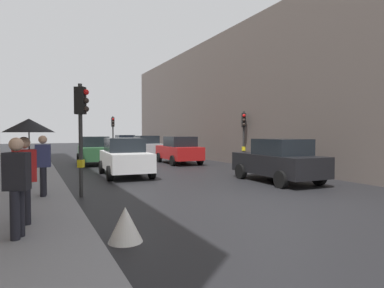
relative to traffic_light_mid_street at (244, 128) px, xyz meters
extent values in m
plane|color=black|center=(-4.99, -8.85, -2.26)|extent=(120.00, 120.00, 0.00)
cube|color=gray|center=(-11.95, -2.85, -2.18)|extent=(3.31, 40.00, 0.16)
cube|color=#5B514C|center=(6.31, 4.49, 2.15)|extent=(12.00, 33.73, 8.81)
cylinder|color=#2D2D2D|center=(0.01, 0.02, -0.62)|extent=(0.12, 0.12, 3.27)
cube|color=black|center=(0.01, 0.02, 0.49)|extent=(0.36, 0.38, 0.84)
cube|color=yellow|center=(0.01, 0.02, -1.21)|extent=(0.25, 0.24, 0.24)
sphere|color=red|center=(-0.08, -0.14, 0.75)|extent=(0.18, 0.18, 0.18)
sphere|color=#2D231E|center=(-0.08, -0.14, 0.49)|extent=(0.18, 0.18, 0.18)
sphere|color=#2D231E|center=(-0.08, -0.14, 0.23)|extent=(0.18, 0.18, 0.18)
cylinder|color=#2D2D2D|center=(-10.00, -5.68, -0.50)|extent=(0.12, 0.12, 3.52)
cube|color=black|center=(-10.00, -5.68, 0.74)|extent=(0.38, 0.36, 0.84)
cube|color=yellow|center=(-10.00, -5.68, -1.21)|extent=(0.24, 0.25, 0.24)
sphere|color=red|center=(-9.84, -5.78, 1.00)|extent=(0.18, 0.18, 0.18)
sphere|color=#2D231E|center=(-9.84, -5.78, 0.74)|extent=(0.18, 0.18, 0.18)
sphere|color=#2D231E|center=(-9.84, -5.78, 0.48)|extent=(0.18, 0.18, 0.18)
cylinder|color=#2D2D2D|center=(-4.72, 13.89, -0.51)|extent=(0.12, 0.12, 3.49)
cube|color=black|center=(-4.72, 13.89, 0.71)|extent=(0.24, 0.30, 0.84)
cube|color=yellow|center=(-4.72, 13.89, -1.21)|extent=(0.20, 0.16, 0.24)
sphere|color=red|center=(-4.72, 13.70, 0.97)|extent=(0.18, 0.18, 0.18)
sphere|color=#2D231E|center=(-4.72, 13.70, 0.71)|extent=(0.18, 0.18, 0.18)
sphere|color=#2D231E|center=(-4.72, 13.70, 0.45)|extent=(0.18, 0.18, 0.18)
cube|color=navy|center=(-2.69, 17.79, -1.54)|extent=(1.84, 4.22, 0.80)
cube|color=black|center=(-2.70, 17.54, -0.82)|extent=(1.62, 2.01, 0.64)
cylinder|color=black|center=(-3.58, 19.15, -1.94)|extent=(0.23, 0.64, 0.64)
cylinder|color=black|center=(-1.78, 19.13, -1.94)|extent=(0.23, 0.64, 0.64)
cylinder|color=black|center=(-3.61, 16.45, -1.94)|extent=(0.23, 0.64, 0.64)
cylinder|color=black|center=(-1.81, 16.43, -1.94)|extent=(0.23, 0.64, 0.64)
cube|color=silver|center=(-7.49, -1.32, -1.54)|extent=(2.06, 4.31, 0.80)
cube|color=black|center=(-7.47, -1.07, -0.82)|extent=(1.72, 2.10, 0.64)
cylinder|color=black|center=(-6.68, -2.72, -1.94)|extent=(0.26, 0.65, 0.64)
cylinder|color=black|center=(-8.47, -2.61, -1.94)|extent=(0.26, 0.65, 0.64)
cylinder|color=black|center=(-6.51, -0.03, -1.94)|extent=(0.26, 0.65, 0.64)
cylinder|color=black|center=(-8.30, 0.09, -1.94)|extent=(0.26, 0.65, 0.64)
cube|color=black|center=(-2.33, -5.79, -1.54)|extent=(1.94, 4.26, 0.80)
cube|color=black|center=(-2.33, -6.04, -0.82)|extent=(1.67, 2.05, 0.64)
cylinder|color=black|center=(-3.18, -4.42, -1.94)|extent=(0.24, 0.65, 0.64)
cylinder|color=black|center=(-1.38, -4.48, -1.94)|extent=(0.24, 0.65, 0.64)
cylinder|color=black|center=(-3.27, -7.11, -1.94)|extent=(0.24, 0.65, 0.64)
cylinder|color=black|center=(-1.47, -7.17, -1.94)|extent=(0.24, 0.65, 0.64)
cube|color=#BCBCC1|center=(-2.88, 9.97, -1.54)|extent=(1.89, 4.24, 0.80)
cube|color=black|center=(-2.89, 9.72, -0.82)|extent=(1.64, 2.03, 0.64)
cylinder|color=black|center=(-3.75, 11.34, -1.94)|extent=(0.23, 0.64, 0.64)
cylinder|color=black|center=(-1.95, 11.30, -1.94)|extent=(0.23, 0.64, 0.64)
cylinder|color=black|center=(-3.81, 8.64, -1.94)|extent=(0.23, 0.64, 0.64)
cylinder|color=black|center=(-2.01, 8.60, -1.94)|extent=(0.23, 0.64, 0.64)
cube|color=#2D6038|center=(-7.77, 5.17, -1.54)|extent=(2.03, 4.29, 0.80)
cube|color=black|center=(-7.76, 5.42, -0.82)|extent=(1.71, 2.09, 0.64)
cylinder|color=black|center=(-6.95, 3.77, -1.94)|extent=(0.26, 0.65, 0.64)
cylinder|color=black|center=(-8.75, 3.87, -1.94)|extent=(0.26, 0.65, 0.64)
cylinder|color=black|center=(-6.80, 6.47, -1.94)|extent=(0.26, 0.65, 0.64)
cylinder|color=black|center=(-8.60, 6.57, -1.94)|extent=(0.26, 0.65, 0.64)
cube|color=red|center=(-2.78, 3.32, -1.54)|extent=(1.94, 4.26, 0.80)
cube|color=black|center=(-2.79, 3.07, -0.82)|extent=(1.67, 2.05, 0.64)
cylinder|color=black|center=(-3.64, 4.70, -1.94)|extent=(0.24, 0.65, 0.64)
cylinder|color=black|center=(-1.84, 4.64, -1.94)|extent=(0.24, 0.65, 0.64)
cylinder|color=black|center=(-3.73, 2.00, -1.94)|extent=(0.24, 0.65, 0.64)
cylinder|color=black|center=(-1.93, 1.94, -1.94)|extent=(0.24, 0.65, 0.64)
cylinder|color=black|center=(-11.54, -8.85, -1.67)|extent=(0.16, 0.16, 0.85)
cylinder|color=black|center=(-11.48, -9.04, -1.67)|extent=(0.16, 0.16, 0.85)
cube|color=red|center=(-11.51, -8.95, -0.92)|extent=(0.46, 0.37, 0.66)
sphere|color=tan|center=(-11.51, -8.95, -0.45)|extent=(0.24, 0.24, 0.24)
cylinder|color=black|center=(-11.41, -8.92, -0.67)|extent=(0.02, 0.02, 0.90)
cone|color=black|center=(-11.41, -8.92, -0.10)|extent=(1.00, 1.00, 0.28)
cylinder|color=black|center=(-11.06, -5.79, -1.67)|extent=(0.16, 0.16, 0.85)
cylinder|color=black|center=(-11.10, -5.99, -1.67)|extent=(0.16, 0.16, 0.85)
cube|color=navy|center=(-11.08, -5.89, -0.92)|extent=(0.44, 0.32, 0.66)
sphere|color=tan|center=(-11.08, -5.89, -0.45)|extent=(0.24, 0.24, 0.24)
cube|color=black|center=(-11.38, -5.84, -0.92)|extent=(0.24, 0.31, 0.40)
cylinder|color=black|center=(-11.57, -9.84, -1.67)|extent=(0.16, 0.16, 0.85)
cylinder|color=black|center=(-11.64, -10.03, -1.67)|extent=(0.16, 0.16, 0.85)
cube|color=black|center=(-11.61, -9.93, -0.92)|extent=(0.47, 0.39, 0.66)
sphere|color=tan|center=(-11.61, -9.93, -0.45)|extent=(0.24, 0.24, 0.24)
cone|color=silver|center=(-9.84, -10.48, -1.93)|extent=(0.64, 0.64, 0.65)
camera|label=1|loc=(-11.36, -16.46, -0.24)|focal=31.07mm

